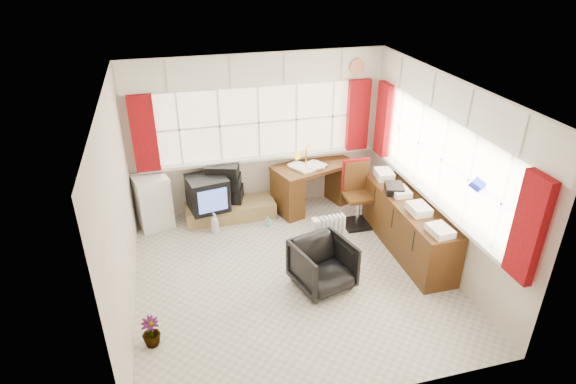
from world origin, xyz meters
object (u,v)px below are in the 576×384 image
object	(u,v)px
radiator	(330,240)
crt_tv	(208,193)
desk	(313,183)
credenza	(408,225)
tv_bench	(230,210)
mini_fridge	(153,201)
task_chair	(357,191)
desk_lamp	(306,151)
office_chair	(323,265)

from	to	relation	value
radiator	crt_tv	bearing A→B (deg)	138.73
desk	credenza	xyz separation A→B (m)	(0.90, -1.55, -0.02)
radiator	crt_tv	world-z (taller)	crt_tv
tv_bench	mini_fridge	world-z (taller)	mini_fridge
radiator	tv_bench	bearing A→B (deg)	130.13
task_chair	mini_fridge	distance (m)	3.11
task_chair	mini_fridge	size ratio (longest dim) A/B	1.25
desk	task_chair	xyz separation A→B (m)	(0.48, -0.66, 0.13)
tv_bench	crt_tv	xyz separation A→B (m)	(-0.34, -0.07, 0.39)
tv_bench	desk_lamp	bearing A→B (deg)	-3.75
desk	crt_tv	world-z (taller)	desk
radiator	office_chair	bearing A→B (deg)	-116.64
office_chair	radiator	size ratio (longest dim) A/B	1.12
radiator	credenza	xyz separation A→B (m)	(1.11, -0.13, 0.14)
desk_lamp	task_chair	bearing A→B (deg)	-40.25
desk_lamp	tv_bench	world-z (taller)	desk_lamp
task_chair	credenza	xyz separation A→B (m)	(0.41, -0.89, -0.15)
desk_lamp	task_chair	distance (m)	0.98
task_chair	crt_tv	world-z (taller)	task_chair
office_chair	tv_bench	size ratio (longest dim) A/B	0.50
task_chair	credenza	size ratio (longest dim) A/B	0.51
office_chair	radiator	xyz separation A→B (m)	(0.31, 0.61, -0.06)
task_chair	tv_bench	xyz separation A→B (m)	(-1.86, 0.63, -0.42)
office_chair	mini_fridge	bearing A→B (deg)	118.60
tv_bench	mini_fridge	distance (m)	1.20
desk	office_chair	bearing A→B (deg)	-104.18
crt_tv	mini_fridge	bearing A→B (deg)	169.95
mini_fridge	tv_bench	bearing A→B (deg)	-3.93
office_chair	crt_tv	size ratio (longest dim) A/B	1.06
desk_lamp	task_chair	size ratio (longest dim) A/B	0.40
radiator	tv_bench	size ratio (longest dim) A/B	0.44
office_chair	credenza	bearing A→B (deg)	3.16
mini_fridge	desk	bearing A→B (deg)	-1.13
desk	mini_fridge	xyz separation A→B (m)	(-2.54, 0.05, -0.01)
desk	office_chair	size ratio (longest dim) A/B	2.06
desk	task_chair	distance (m)	0.83
desk_lamp	credenza	size ratio (longest dim) A/B	0.21
credenza	tv_bench	world-z (taller)	credenza
desk	credenza	distance (m)	1.79
credenza	mini_fridge	xyz separation A→B (m)	(-3.44, 1.60, 0.02)
office_chair	desk_lamp	bearing A→B (deg)	64.04
office_chair	radiator	world-z (taller)	office_chair
tv_bench	mini_fridge	size ratio (longest dim) A/B	1.71
desk	tv_bench	bearing A→B (deg)	-178.77
desk	mini_fridge	world-z (taller)	mini_fridge
desk_lamp	crt_tv	distance (m)	1.64
credenza	mini_fridge	world-z (taller)	credenza
desk_lamp	crt_tv	size ratio (longest dim) A/B	0.63
desk	task_chair	size ratio (longest dim) A/B	1.39
office_chair	crt_tv	xyz separation A→B (m)	(-1.20, 1.94, 0.19)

